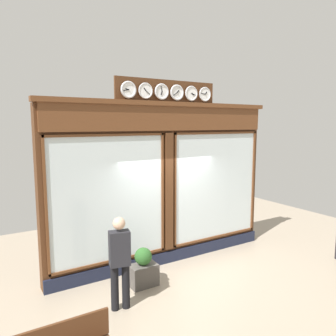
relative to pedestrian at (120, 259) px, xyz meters
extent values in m
plane|color=gray|center=(-1.76, 1.56, -0.93)|extent=(14.00, 14.00, 0.00)
cube|color=#4C2B16|center=(-1.76, -1.39, 0.91)|extent=(5.70, 0.30, 3.69)
cube|color=#191E33|center=(-1.76, -1.22, -0.79)|extent=(5.70, 0.08, 0.28)
cube|color=brown|center=(-1.76, -1.20, 2.48)|extent=(5.58, 0.08, 0.55)
cube|color=brown|center=(-1.76, -1.22, 2.81)|extent=(5.81, 0.20, 0.10)
cube|color=silver|center=(-3.21, -1.23, 0.79)|extent=(2.50, 0.02, 2.64)
cube|color=brown|center=(-3.21, -1.21, 2.13)|extent=(2.60, 0.04, 0.05)
cube|color=brown|center=(-3.21, -1.21, -0.56)|extent=(2.60, 0.04, 0.05)
cube|color=brown|center=(-4.48, -1.21, 0.79)|extent=(0.05, 0.04, 2.74)
cube|color=brown|center=(-1.94, -1.21, 0.79)|extent=(0.05, 0.04, 2.74)
cube|color=silver|center=(-0.31, -1.23, 0.79)|extent=(2.50, 0.02, 2.64)
cube|color=brown|center=(-0.31, -1.21, 2.13)|extent=(2.60, 0.04, 0.05)
cube|color=brown|center=(-0.31, -1.21, -0.56)|extent=(2.60, 0.04, 0.05)
cube|color=brown|center=(0.96, -1.21, 0.79)|extent=(0.05, 0.04, 2.74)
cube|color=brown|center=(-1.59, -1.21, 0.79)|extent=(0.05, 0.04, 2.74)
cube|color=#4C2B16|center=(-1.76, -1.21, 0.79)|extent=(0.20, 0.10, 2.74)
cube|color=#4C2B16|center=(-1.76, -1.26, 3.06)|extent=(2.54, 0.06, 0.55)
cylinder|color=white|center=(-2.76, -1.18, 3.06)|extent=(0.28, 0.02, 0.28)
torus|color=silver|center=(-2.76, -1.18, 3.06)|extent=(0.34, 0.03, 0.34)
cube|color=black|center=(-2.78, -1.17, 3.09)|extent=(0.06, 0.01, 0.07)
cube|color=black|center=(-2.70, -1.17, 3.07)|extent=(0.12, 0.01, 0.03)
sphere|color=black|center=(-2.76, -1.16, 3.06)|extent=(0.02, 0.02, 0.02)
cylinder|color=white|center=(-2.36, -1.18, 3.06)|extent=(0.28, 0.02, 0.28)
torus|color=silver|center=(-2.36, -1.18, 3.06)|extent=(0.34, 0.04, 0.34)
cube|color=black|center=(-2.39, -1.17, 3.04)|extent=(0.08, 0.01, 0.05)
cube|color=black|center=(-2.41, -1.17, 3.04)|extent=(0.12, 0.01, 0.05)
sphere|color=black|center=(-2.36, -1.16, 3.06)|extent=(0.02, 0.02, 0.02)
cylinder|color=white|center=(-1.96, -1.18, 3.06)|extent=(0.28, 0.02, 0.28)
torus|color=silver|center=(-1.96, -1.18, 3.06)|extent=(0.35, 0.05, 0.35)
cube|color=black|center=(-1.99, -1.17, 3.09)|extent=(0.06, 0.01, 0.07)
cube|color=black|center=(-1.91, -1.17, 3.03)|extent=(0.11, 0.01, 0.08)
sphere|color=black|center=(-1.96, -1.16, 3.06)|extent=(0.02, 0.02, 0.02)
cylinder|color=white|center=(-1.56, -1.18, 3.06)|extent=(0.28, 0.02, 0.28)
torus|color=silver|center=(-1.56, -1.18, 3.06)|extent=(0.35, 0.05, 0.35)
cube|color=black|center=(-1.55, -1.17, 3.02)|extent=(0.04, 0.01, 0.08)
cube|color=black|center=(-1.55, -1.17, 3.12)|extent=(0.03, 0.01, 0.12)
sphere|color=black|center=(-1.56, -1.16, 3.06)|extent=(0.02, 0.02, 0.02)
cylinder|color=white|center=(-1.16, -1.18, 3.06)|extent=(0.28, 0.02, 0.28)
torus|color=silver|center=(-1.16, -1.18, 3.06)|extent=(0.34, 0.03, 0.34)
cube|color=black|center=(-1.14, -1.17, 3.09)|extent=(0.06, 0.01, 0.07)
cube|color=black|center=(-1.21, -1.17, 3.02)|extent=(0.10, 0.01, 0.08)
sphere|color=black|center=(-1.16, -1.16, 3.06)|extent=(0.02, 0.02, 0.02)
cylinder|color=white|center=(-0.77, -1.18, 3.06)|extent=(0.28, 0.02, 0.28)
torus|color=silver|center=(-0.77, -1.18, 3.06)|extent=(0.36, 0.05, 0.36)
cube|color=black|center=(-0.73, -1.17, 3.07)|extent=(0.08, 0.01, 0.03)
cube|color=black|center=(-0.71, -1.17, 3.05)|extent=(0.12, 0.01, 0.04)
sphere|color=black|center=(-0.77, -1.16, 3.06)|extent=(0.02, 0.02, 0.02)
cylinder|color=black|center=(0.10, -0.02, -0.52)|extent=(0.14, 0.14, 0.82)
cylinder|color=black|center=(-0.10, 0.02, -0.52)|extent=(0.14, 0.14, 0.82)
cube|color=#232328|center=(0.00, 0.00, 0.20)|extent=(0.40, 0.29, 0.62)
sphere|color=tan|center=(0.00, 0.00, 0.65)|extent=(0.22, 0.22, 0.22)
cube|color=#4C4742|center=(-0.74, -0.54, -0.71)|extent=(0.56, 0.36, 0.45)
sphere|color=#285623|center=(-0.74, -0.54, -0.31)|extent=(0.36, 0.36, 0.36)
camera|label=1|loc=(2.14, 5.10, 2.36)|focal=34.83mm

